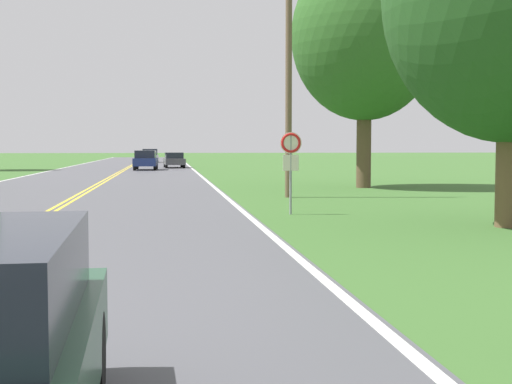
{
  "coord_description": "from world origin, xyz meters",
  "views": [
    {
      "loc": [
        3.32,
        -3.17,
        1.9
      ],
      "look_at": [
        4.85,
        8.97,
        1.11
      ],
      "focal_mm": 50.0,
      "sensor_mm": 36.0,
      "label": 1
    }
  ],
  "objects_px": {
    "tree_right_cluster": "(365,36)",
    "car_silver_sedan_distant": "(150,156)",
    "traffic_sign": "(291,153)",
    "car_dark_grey_sedan_receding": "(174,160)",
    "car_dark_blue_suv_mid_far": "(146,159)"
  },
  "relations": [
    {
      "from": "traffic_sign",
      "to": "tree_right_cluster",
      "type": "height_order",
      "value": "tree_right_cluster"
    },
    {
      "from": "car_dark_grey_sedan_receding",
      "to": "traffic_sign",
      "type": "bearing_deg",
      "value": 0.75
    },
    {
      "from": "traffic_sign",
      "to": "car_silver_sedan_distant",
      "type": "distance_m",
      "value": 64.8
    },
    {
      "from": "car_silver_sedan_distant",
      "to": "tree_right_cluster",
      "type": "bearing_deg",
      "value": 9.77
    },
    {
      "from": "tree_right_cluster",
      "to": "car_silver_sedan_distant",
      "type": "bearing_deg",
      "value": 101.7
    },
    {
      "from": "car_dark_grey_sedan_receding",
      "to": "car_silver_sedan_distant",
      "type": "distance_m",
      "value": 21.1
    },
    {
      "from": "tree_right_cluster",
      "to": "car_silver_sedan_distant",
      "type": "xyz_separation_m",
      "value": [
        -10.84,
        52.32,
        -6.1
      ]
    },
    {
      "from": "tree_right_cluster",
      "to": "car_silver_sedan_distant",
      "type": "distance_m",
      "value": 53.78
    },
    {
      "from": "traffic_sign",
      "to": "tree_right_cluster",
      "type": "relative_size",
      "value": 0.21
    },
    {
      "from": "car_dark_blue_suv_mid_far",
      "to": "car_dark_grey_sedan_receding",
      "type": "relative_size",
      "value": 0.92
    },
    {
      "from": "traffic_sign",
      "to": "car_dark_blue_suv_mid_far",
      "type": "distance_m",
      "value": 38.31
    },
    {
      "from": "traffic_sign",
      "to": "tree_right_cluster",
      "type": "xyz_separation_m",
      "value": [
        5.55,
        12.26,
        5.17
      ]
    },
    {
      "from": "tree_right_cluster",
      "to": "car_silver_sedan_distant",
      "type": "relative_size",
      "value": 2.67
    },
    {
      "from": "car_silver_sedan_distant",
      "to": "car_dark_grey_sedan_receding",
      "type": "bearing_deg",
      "value": 5.07
    },
    {
      "from": "car_dark_grey_sedan_receding",
      "to": "car_silver_sedan_distant",
      "type": "relative_size",
      "value": 1.14
    }
  ]
}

